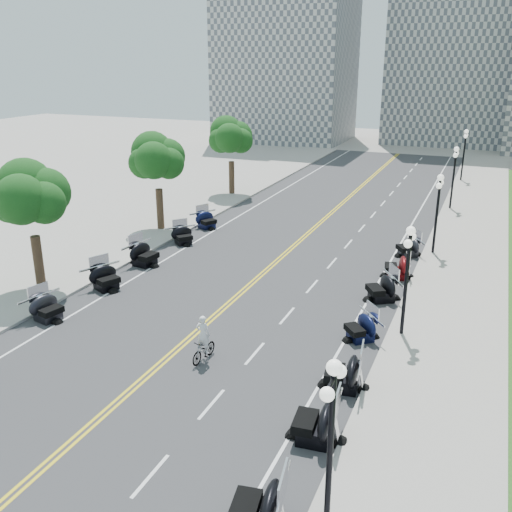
% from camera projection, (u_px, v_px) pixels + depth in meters
% --- Properties ---
extents(ground, '(160.00, 160.00, 0.00)m').
position_uv_depth(ground, '(188.00, 340.00, 25.07)').
color(ground, gray).
extents(road, '(16.00, 90.00, 0.01)m').
position_uv_depth(road, '(271.00, 267.00, 33.77)').
color(road, '#333335').
rests_on(road, ground).
extents(centerline_yellow_a, '(0.12, 90.00, 0.00)m').
position_uv_depth(centerline_yellow_a, '(269.00, 266.00, 33.81)').
color(centerline_yellow_a, yellow).
rests_on(centerline_yellow_a, road).
extents(centerline_yellow_b, '(0.12, 90.00, 0.00)m').
position_uv_depth(centerline_yellow_b, '(272.00, 267.00, 33.73)').
color(centerline_yellow_b, yellow).
rests_on(centerline_yellow_b, road).
extents(edge_line_north, '(0.12, 90.00, 0.00)m').
position_uv_depth(edge_line_north, '(378.00, 282.00, 31.44)').
color(edge_line_north, white).
rests_on(edge_line_north, road).
extents(edge_line_south, '(0.12, 90.00, 0.00)m').
position_uv_depth(edge_line_south, '(177.00, 253.00, 36.10)').
color(edge_line_south, white).
rests_on(edge_line_south, road).
extents(lane_dash_4, '(0.12, 2.00, 0.00)m').
position_uv_depth(lane_dash_4, '(150.00, 476.00, 16.94)').
color(lane_dash_4, white).
rests_on(lane_dash_4, road).
extents(lane_dash_5, '(0.12, 2.00, 0.00)m').
position_uv_depth(lane_dash_5, '(212.00, 404.00, 20.42)').
color(lane_dash_5, white).
rests_on(lane_dash_5, road).
extents(lane_dash_6, '(0.12, 2.00, 0.00)m').
position_uv_depth(lane_dash_6, '(255.00, 353.00, 23.90)').
color(lane_dash_6, white).
rests_on(lane_dash_6, road).
extents(lane_dash_7, '(0.12, 2.00, 0.00)m').
position_uv_depth(lane_dash_7, '(287.00, 316.00, 27.38)').
color(lane_dash_7, white).
rests_on(lane_dash_7, road).
extents(lane_dash_8, '(0.12, 2.00, 0.00)m').
position_uv_depth(lane_dash_8, '(312.00, 286.00, 30.86)').
color(lane_dash_8, white).
rests_on(lane_dash_8, road).
extents(lane_dash_9, '(0.12, 2.00, 0.00)m').
position_uv_depth(lane_dash_9, '(332.00, 263.00, 34.34)').
color(lane_dash_9, white).
rests_on(lane_dash_9, road).
extents(lane_dash_10, '(0.12, 2.00, 0.00)m').
position_uv_depth(lane_dash_10, '(348.00, 244.00, 37.82)').
color(lane_dash_10, white).
rests_on(lane_dash_10, road).
extents(lane_dash_11, '(0.12, 2.00, 0.00)m').
position_uv_depth(lane_dash_11, '(362.00, 228.00, 41.30)').
color(lane_dash_11, white).
rests_on(lane_dash_11, road).
extents(lane_dash_12, '(0.12, 2.00, 0.00)m').
position_uv_depth(lane_dash_12, '(373.00, 215.00, 44.78)').
color(lane_dash_12, white).
rests_on(lane_dash_12, road).
extents(lane_dash_13, '(0.12, 2.00, 0.00)m').
position_uv_depth(lane_dash_13, '(383.00, 203.00, 48.26)').
color(lane_dash_13, white).
rests_on(lane_dash_13, road).
extents(lane_dash_14, '(0.12, 2.00, 0.00)m').
position_uv_depth(lane_dash_14, '(391.00, 193.00, 51.74)').
color(lane_dash_14, white).
rests_on(lane_dash_14, road).
extents(lane_dash_15, '(0.12, 2.00, 0.00)m').
position_uv_depth(lane_dash_15, '(399.00, 185.00, 55.23)').
color(lane_dash_15, white).
rests_on(lane_dash_15, road).
extents(lane_dash_16, '(0.12, 2.00, 0.00)m').
position_uv_depth(lane_dash_16, '(405.00, 177.00, 58.71)').
color(lane_dash_16, white).
rests_on(lane_dash_16, road).
extents(lane_dash_17, '(0.12, 2.00, 0.00)m').
position_uv_depth(lane_dash_17, '(411.00, 170.00, 62.19)').
color(lane_dash_17, white).
rests_on(lane_dash_17, road).
extents(lane_dash_18, '(0.12, 2.00, 0.00)m').
position_uv_depth(lane_dash_18, '(416.00, 164.00, 65.67)').
color(lane_dash_18, white).
rests_on(lane_dash_18, road).
extents(lane_dash_19, '(0.12, 2.00, 0.00)m').
position_uv_depth(lane_dash_19, '(421.00, 159.00, 69.15)').
color(lane_dash_19, white).
rests_on(lane_dash_19, road).
extents(sidewalk_north, '(5.00, 90.00, 0.15)m').
position_uv_depth(sidewalk_north, '(457.00, 292.00, 29.92)').
color(sidewalk_north, '#9E9991').
rests_on(sidewalk_north, ground).
extents(sidewalk_south, '(5.00, 90.00, 0.15)m').
position_uv_depth(sidewalk_south, '(122.00, 244.00, 37.58)').
color(sidewalk_south, '#9E9991').
rests_on(sidewalk_south, ground).
extents(distant_block_a, '(18.00, 14.00, 26.00)m').
position_uv_depth(distant_block_a, '(287.00, 47.00, 81.27)').
color(distant_block_a, gray).
rests_on(distant_block_a, ground).
extents(distant_block_b, '(16.00, 12.00, 30.00)m').
position_uv_depth(distant_block_b, '(453.00, 31.00, 77.81)').
color(distant_block_b, gray).
rests_on(distant_block_b, ground).
extents(street_lamp_1, '(0.50, 1.20, 4.90)m').
position_uv_depth(street_lamp_1, '(330.00, 449.00, 14.11)').
color(street_lamp_1, black).
rests_on(street_lamp_1, sidewalk_north).
extents(street_lamp_2, '(0.50, 1.20, 4.90)m').
position_uv_depth(street_lamp_2, '(406.00, 282.00, 24.55)').
color(street_lamp_2, black).
rests_on(street_lamp_2, sidewalk_north).
extents(street_lamp_3, '(0.50, 1.20, 4.90)m').
position_uv_depth(street_lamp_3, '(437.00, 215.00, 35.00)').
color(street_lamp_3, black).
rests_on(street_lamp_3, sidewalk_north).
extents(street_lamp_4, '(0.50, 1.20, 4.90)m').
position_uv_depth(street_lamp_4, '(453.00, 178.00, 45.44)').
color(street_lamp_4, black).
rests_on(street_lamp_4, sidewalk_north).
extents(street_lamp_5, '(0.50, 1.20, 4.90)m').
position_uv_depth(street_lamp_5, '(464.00, 155.00, 55.88)').
color(street_lamp_5, black).
rests_on(street_lamp_5, sidewalk_north).
extents(tree_2, '(4.80, 4.80, 9.20)m').
position_uv_depth(tree_2, '(30.00, 203.00, 28.88)').
color(tree_2, '#235619').
rests_on(tree_2, sidewalk_south).
extents(tree_3, '(4.80, 4.80, 9.20)m').
position_uv_depth(tree_3, '(157.00, 164.00, 39.33)').
color(tree_3, '#235619').
rests_on(tree_3, sidewalk_south).
extents(tree_4, '(4.80, 4.80, 9.20)m').
position_uv_depth(tree_4, '(231.00, 141.00, 49.77)').
color(tree_4, '#235619').
rests_on(tree_4, sidewalk_south).
extents(motorcycle_n_3, '(2.55, 2.55, 1.55)m').
position_uv_depth(motorcycle_n_3, '(258.00, 505.00, 14.81)').
color(motorcycle_n_3, black).
rests_on(motorcycle_n_3, road).
extents(motorcycle_n_4, '(2.42, 2.42, 1.55)m').
position_uv_depth(motorcycle_n_4, '(316.00, 420.00, 18.28)').
color(motorcycle_n_4, black).
rests_on(motorcycle_n_4, road).
extents(motorcycle_n_5, '(2.41, 2.41, 1.50)m').
position_uv_depth(motorcycle_n_5, '(344.00, 371.00, 21.18)').
color(motorcycle_n_5, black).
rests_on(motorcycle_n_5, road).
extents(motorcycle_n_6, '(2.63, 2.63, 1.31)m').
position_uv_depth(motorcycle_n_6, '(361.00, 326.00, 24.88)').
color(motorcycle_n_6, black).
rests_on(motorcycle_n_6, road).
extents(motorcycle_n_7, '(2.93, 2.93, 1.48)m').
position_uv_depth(motorcycle_n_7, '(382.00, 287.00, 28.91)').
color(motorcycle_n_7, black).
rests_on(motorcycle_n_7, road).
extents(motorcycle_n_8, '(2.48, 2.48, 1.45)m').
position_uv_depth(motorcycle_n_8, '(397.00, 266.00, 31.88)').
color(motorcycle_n_8, '#590A0C').
rests_on(motorcycle_n_8, road).
extents(motorcycle_n_9, '(2.67, 2.67, 1.34)m').
position_uv_depth(motorcycle_n_9, '(408.00, 246.00, 35.33)').
color(motorcycle_n_9, black).
rests_on(motorcycle_n_9, road).
extents(motorcycle_s_5, '(2.31, 2.31, 1.36)m').
position_uv_depth(motorcycle_s_5, '(47.00, 307.00, 26.75)').
color(motorcycle_s_5, black).
rests_on(motorcycle_s_5, road).
extents(motorcycle_s_6, '(2.70, 2.70, 1.43)m').
position_uv_depth(motorcycle_s_6, '(106.00, 277.00, 30.31)').
color(motorcycle_s_6, black).
rests_on(motorcycle_s_6, road).
extents(motorcycle_s_7, '(2.46, 2.46, 1.52)m').
position_uv_depth(motorcycle_s_7, '(144.00, 253.00, 33.78)').
color(motorcycle_s_7, black).
rests_on(motorcycle_s_7, road).
extents(motorcycle_s_8, '(2.60, 2.60, 1.29)m').
position_uv_depth(motorcycle_s_8, '(183.00, 235.00, 37.66)').
color(motorcycle_s_8, black).
rests_on(motorcycle_s_8, road).
extents(motorcycle_s_9, '(2.60, 2.60, 1.34)m').
position_uv_depth(motorcycle_s_9, '(207.00, 219.00, 41.14)').
color(motorcycle_s_9, black).
rests_on(motorcycle_s_9, road).
extents(bicycle, '(0.63, 1.64, 0.96)m').
position_uv_depth(bicycle, '(204.00, 350.00, 23.23)').
color(bicycle, '#A51414').
rests_on(bicycle, road).
extents(cyclist_rider, '(0.60, 0.40, 1.66)m').
position_uv_depth(cyclist_rider, '(203.00, 321.00, 22.80)').
color(cyclist_rider, silver).
rests_on(cyclist_rider, bicycle).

